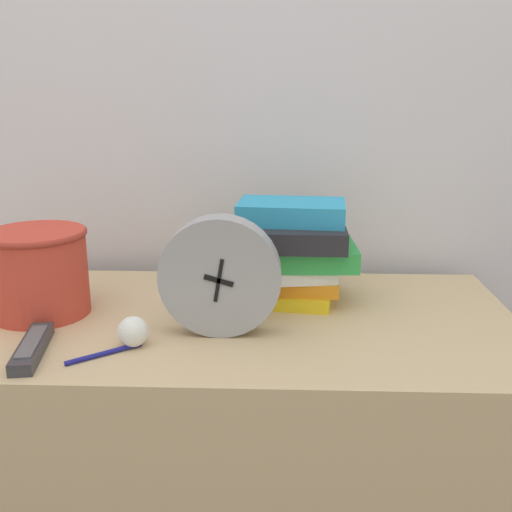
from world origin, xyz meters
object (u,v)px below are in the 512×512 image
object	(u,v)px
book_stack	(291,251)
tv_remote	(32,347)
desk_clock	(220,276)
basket	(38,270)
pen	(104,353)
crumpled_paper_ball	(133,332)

from	to	relation	value
book_stack	tv_remote	world-z (taller)	book_stack
desk_clock	book_stack	size ratio (longest dim) A/B	0.85
basket	tv_remote	distance (m)	0.20
book_stack	pen	bearing A→B (deg)	-137.94
tv_remote	book_stack	bearing A→B (deg)	32.67
basket	pen	size ratio (longest dim) A/B	1.77
pen	crumpled_paper_ball	bearing A→B (deg)	45.10
crumpled_paper_ball	pen	world-z (taller)	crumpled_paper_ball
book_stack	crumpled_paper_ball	bearing A→B (deg)	-138.41
basket	tv_remote	world-z (taller)	basket
basket	tv_remote	size ratio (longest dim) A/B	1.10
book_stack	crumpled_paper_ball	xyz separation A→B (m)	(-0.26, -0.23, -0.07)
basket	crumpled_paper_ball	size ratio (longest dim) A/B	3.65
book_stack	pen	size ratio (longest dim) A/B	2.32
book_stack	basket	size ratio (longest dim) A/B	1.31
pen	basket	bearing A→B (deg)	133.27
desk_clock	tv_remote	size ratio (longest dim) A/B	1.22
book_stack	basket	distance (m)	0.48
tv_remote	basket	bearing A→B (deg)	106.20
book_stack	basket	xyz separation A→B (m)	(-0.47, -0.09, -0.01)
basket	pen	bearing A→B (deg)	-46.73
crumpled_paper_ball	tv_remote	bearing A→B (deg)	-167.26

